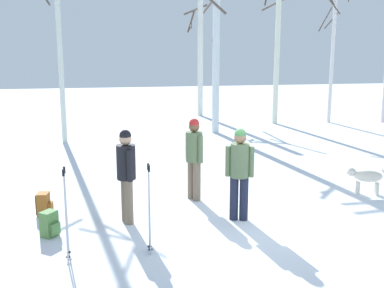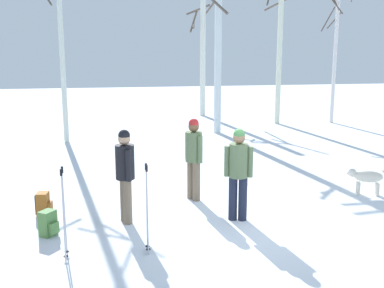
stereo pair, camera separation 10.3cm
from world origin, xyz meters
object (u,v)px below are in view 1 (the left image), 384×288
at_px(person_0, 240,168).
at_px(birch_tree_1, 215,35).
at_px(ski_poles_0, 149,206).
at_px(person_2, 194,154).
at_px(birch_tree_2, 201,50).
at_px(backpack_0, 49,224).
at_px(dog, 366,177).
at_px(birch_tree_0, 59,32).
at_px(person_1, 126,170).
at_px(birch_tree_3, 278,33).
at_px(water_bottle_0, 241,177).
at_px(backpack_2, 44,204).
at_px(ski_poles_1, 66,211).
at_px(birch_tree_4, 333,51).

bearing_deg(person_0, birch_tree_1, 79.43).
relative_size(person_0, ski_poles_0, 1.21).
height_order(person_2, birch_tree_2, birch_tree_2).
xyz_separation_m(person_0, birch_tree_2, (2.04, 13.35, 2.03)).
bearing_deg(ski_poles_0, backpack_0, 149.33).
height_order(dog, ski_poles_0, ski_poles_0).
relative_size(birch_tree_0, birch_tree_2, 1.22).
bearing_deg(ski_poles_0, person_1, 101.37).
relative_size(person_1, birch_tree_2, 0.31).
bearing_deg(birch_tree_3, birch_tree_1, -150.76).
bearing_deg(water_bottle_0, birch_tree_3, 64.51).
bearing_deg(birch_tree_0, person_0, -65.08).
bearing_deg(birch_tree_3, backpack_2, -130.43).
xyz_separation_m(ski_poles_1, water_bottle_0, (3.77, 3.57, -0.66)).
height_order(birch_tree_0, birch_tree_1, birch_tree_0).
distance_m(ski_poles_0, backpack_2, 2.76).
bearing_deg(birch_tree_0, ski_poles_0, -77.89).
height_order(person_2, dog, person_2).
bearing_deg(person_1, water_bottle_0, 38.12).
distance_m(person_1, ski_poles_1, 1.69).
bearing_deg(person_2, person_1, -143.65).
height_order(ski_poles_0, birch_tree_3, birch_tree_3).
xyz_separation_m(water_bottle_0, birch_tree_1, (0.87, 6.40, 3.44)).
bearing_deg(backpack_0, water_bottle_0, 32.32).
bearing_deg(ski_poles_1, ski_poles_0, 0.27).
relative_size(person_2, birch_tree_4, 0.29).
height_order(birch_tree_0, birch_tree_2, birch_tree_0).
xyz_separation_m(backpack_2, water_bottle_0, (4.34, 1.55, -0.11)).
distance_m(backpack_2, birch_tree_0, 7.83).
relative_size(person_1, ski_poles_0, 1.21).
bearing_deg(dog, person_0, -162.77).
distance_m(person_0, birch_tree_4, 12.63).
xyz_separation_m(person_1, birch_tree_1, (3.68, 8.60, 2.57)).
distance_m(ski_poles_1, birch_tree_2, 15.48).
xyz_separation_m(ski_poles_0, water_bottle_0, (2.53, 3.56, -0.65)).
bearing_deg(water_bottle_0, backpack_2, -160.38).
relative_size(ski_poles_0, water_bottle_0, 6.51).
relative_size(person_0, birch_tree_4, 0.29).
bearing_deg(birch_tree_3, person_0, -113.73).
relative_size(person_1, water_bottle_0, 7.89).
height_order(person_0, dog, person_0).
xyz_separation_m(birch_tree_2, birch_tree_3, (2.58, -2.83, 0.67)).
bearing_deg(water_bottle_0, birch_tree_4, 51.82).
relative_size(person_1, backpack_2, 3.90).
bearing_deg(backpack_2, person_0, -14.29).
bearing_deg(birch_tree_3, ski_poles_1, -123.20).
height_order(ski_poles_1, birch_tree_0, birch_tree_0).
distance_m(person_1, dog, 5.24).
height_order(person_0, backpack_2, person_0).
xyz_separation_m(person_2, water_bottle_0, (1.36, 1.14, -0.88)).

